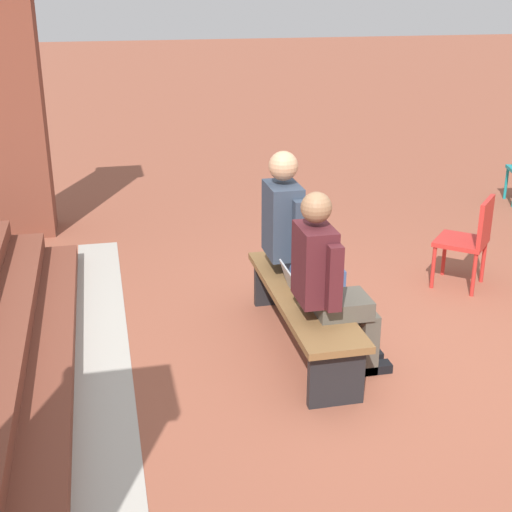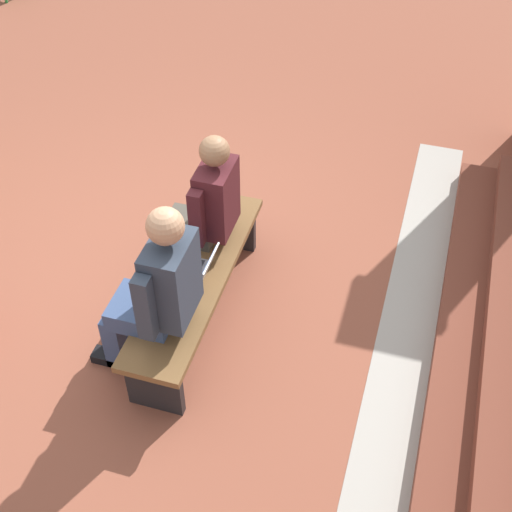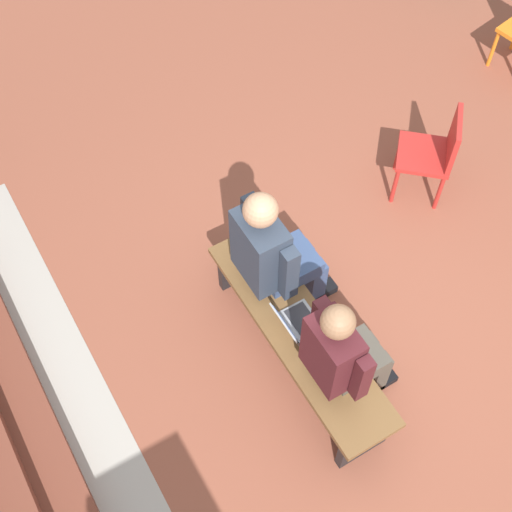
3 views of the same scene
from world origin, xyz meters
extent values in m
plane|color=brown|center=(0.00, 0.00, 0.00)|extent=(60.00, 60.00, 0.00)
cube|color=#A8A399|center=(0.21, 1.85, 0.00)|extent=(5.29, 0.40, 0.01)
cube|color=brown|center=(3.46, 2.57, 1.25)|extent=(0.56, 0.56, 2.50)
cube|color=brown|center=(0.21, 0.37, 0.42)|extent=(1.80, 0.44, 0.05)
cube|color=black|center=(-0.59, 0.37, 0.20)|extent=(0.06, 0.37, 0.40)
cube|color=black|center=(1.01, 0.37, 0.20)|extent=(0.06, 0.37, 0.40)
cube|color=#4C473D|center=(-0.17, 0.20, 0.51)|extent=(0.32, 0.38, 0.13)
cube|color=#4C473D|center=(-0.25, 0.02, 0.23)|extent=(0.10, 0.11, 0.45)
cube|color=black|center=(-0.25, -0.04, 0.03)|extent=(0.10, 0.23, 0.07)
cube|color=#4C473D|center=(-0.09, 0.02, 0.23)|extent=(0.10, 0.11, 0.45)
cube|color=black|center=(-0.09, -0.04, 0.03)|extent=(0.10, 0.23, 0.07)
cube|color=#47191E|center=(-0.17, 0.41, 0.83)|extent=(0.36, 0.23, 0.53)
cube|color=navy|center=(-0.17, 0.29, 0.80)|extent=(0.05, 0.01, 0.32)
cube|color=#47191E|center=(-0.40, 0.35, 0.82)|extent=(0.08, 0.09, 0.45)
cube|color=#47191E|center=(0.05, 0.35, 0.82)|extent=(0.08, 0.09, 0.45)
sphere|color=#8C6647|center=(-0.17, 0.41, 1.23)|extent=(0.21, 0.21, 0.21)
cube|color=#384C75|center=(0.67, 0.19, 0.51)|extent=(0.35, 0.41, 0.14)
cube|color=#384C75|center=(0.58, -0.02, 0.23)|extent=(0.11, 0.12, 0.45)
cube|color=black|center=(0.58, -0.08, 0.04)|extent=(0.11, 0.25, 0.07)
cube|color=#384C75|center=(0.77, -0.02, 0.23)|extent=(0.11, 0.12, 0.45)
cube|color=black|center=(0.77, -0.08, 0.04)|extent=(0.11, 0.25, 0.07)
cube|color=#2D3847|center=(0.67, 0.41, 0.87)|extent=(0.39, 0.25, 0.57)
cube|color=#2D3847|center=(0.43, 0.34, 0.85)|extent=(0.09, 0.10, 0.49)
cube|color=#2D3847|center=(0.92, 0.34, 0.85)|extent=(0.09, 0.10, 0.49)
sphere|color=tan|center=(0.67, 0.41, 1.30)|extent=(0.22, 0.22, 0.22)
cube|color=#9EA0A5|center=(0.24, 0.33, 0.46)|extent=(0.32, 0.22, 0.02)
cube|color=#2D2D33|center=(0.24, 0.32, 0.47)|extent=(0.29, 0.15, 0.00)
cube|color=#9EA0A5|center=(0.24, 0.47, 0.57)|extent=(0.32, 0.07, 0.19)
cube|color=#33519E|center=(0.24, 0.47, 0.57)|extent=(0.28, 0.06, 0.17)
cube|color=red|center=(1.05, -1.34, 0.42)|extent=(0.59, 0.59, 0.04)
cube|color=red|center=(0.92, -1.48, 0.64)|extent=(0.32, 0.30, 0.40)
cylinder|color=red|center=(1.30, -1.33, 0.20)|extent=(0.04, 0.04, 0.40)
cylinder|color=red|center=(1.03, -1.09, 0.20)|extent=(0.04, 0.04, 0.40)
cylinder|color=red|center=(1.06, -1.59, 0.20)|extent=(0.04, 0.04, 0.40)
cylinder|color=red|center=(0.79, -1.35, 0.20)|extent=(0.04, 0.04, 0.40)
cylinder|color=teal|center=(3.44, -3.24, 0.20)|extent=(0.04, 0.04, 0.40)
camera|label=1|loc=(-4.39, 1.75, 2.61)|focal=50.00mm
camera|label=2|loc=(3.38, 1.75, 3.97)|focal=50.00mm
camera|label=3|loc=(-1.54, 1.75, 4.76)|focal=50.00mm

